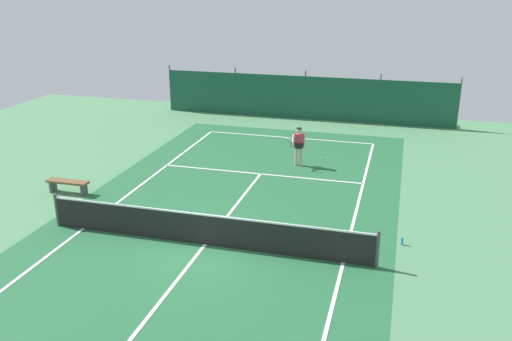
% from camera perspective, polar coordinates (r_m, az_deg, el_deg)
% --- Properties ---
extents(ground_plane, '(36.00, 36.00, 0.00)m').
position_cam_1_polar(ground_plane, '(16.48, -5.33, -7.74)').
color(ground_plane, '#4C8456').
extents(court_surface, '(11.02, 26.60, 0.01)m').
position_cam_1_polar(court_surface, '(16.48, -5.33, -7.73)').
color(court_surface, '#236038').
rests_on(court_surface, ground).
extents(tennis_net, '(10.12, 0.10, 1.10)m').
position_cam_1_polar(tennis_net, '(16.25, -5.39, -6.14)').
color(tennis_net, black).
rests_on(tennis_net, ground).
extents(back_fence, '(16.30, 0.98, 2.70)m').
position_cam_1_polar(back_fence, '(31.28, 5.25, 6.81)').
color(back_fence, '#195138').
rests_on(back_fence, ground).
extents(tennis_player, '(0.66, 0.79, 1.64)m').
position_cam_1_polar(tennis_player, '(22.88, 4.47, 2.82)').
color(tennis_player, '#D8AD8C').
rests_on(tennis_player, ground).
extents(tennis_ball_near_player, '(0.07, 0.07, 0.07)m').
position_cam_1_polar(tennis_ball_near_player, '(24.09, 6.89, 1.28)').
color(tennis_ball_near_player, '#CCDB33').
rests_on(tennis_ball_near_player, ground).
extents(parked_car, '(2.20, 4.30, 1.68)m').
position_cam_1_polar(parked_car, '(33.75, 5.42, 8.05)').
color(parked_car, silver).
rests_on(parked_car, ground).
extents(courtside_bench, '(1.60, 0.40, 0.49)m').
position_cam_1_polar(courtside_bench, '(21.19, -19.08, -1.31)').
color(courtside_bench, brown).
rests_on(courtside_bench, ground).
extents(water_bottle, '(0.08, 0.08, 0.24)m').
position_cam_1_polar(water_bottle, '(16.93, 15.03, -7.14)').
color(water_bottle, '#338CD8').
rests_on(water_bottle, ground).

